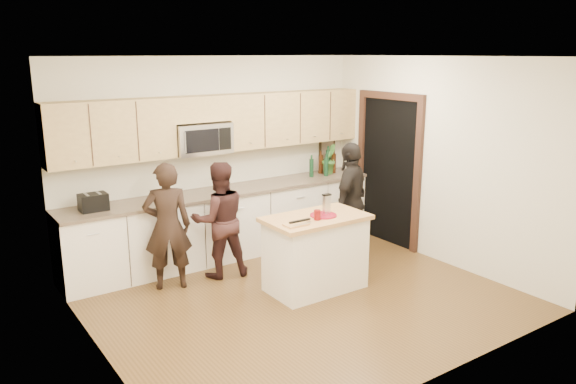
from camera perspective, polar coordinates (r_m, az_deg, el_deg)
floor at (r=6.58m, az=1.23°, el=-10.64°), size 4.50×4.50×0.00m
room_shell at (r=6.07m, az=1.32°, el=4.39°), size 4.52×4.02×2.71m
back_cabinetry at (r=7.75m, az=-6.10°, el=-3.12°), size 4.50×0.66×0.94m
upper_cabinetry at (r=7.61m, az=-6.68°, el=7.11°), size 4.50×0.33×0.75m
microwave at (r=7.45m, az=-8.84°, el=5.40°), size 0.76×0.41×0.40m
doorway at (r=8.27m, az=10.17°, el=2.73°), size 0.06×1.25×2.20m
framed_picture at (r=8.86m, az=3.97°, el=4.47°), size 0.30×0.03×0.38m
dish_towel at (r=7.11m, az=-12.16°, el=-2.18°), size 0.34×0.60×0.48m
island at (r=6.64m, az=2.81°, el=-6.17°), size 1.20×0.71×0.90m
red_plate at (r=6.52m, az=3.61°, el=-2.37°), size 0.31×0.31×0.02m
box_grater at (r=6.55m, az=3.94°, el=-1.16°), size 0.10×0.06×0.23m
drink_glass at (r=6.35m, az=2.99°, el=-2.35°), size 0.08×0.08×0.11m
cutting_board at (r=6.16m, az=0.83°, el=-3.32°), size 0.27×0.17×0.02m
tongs at (r=6.22m, az=1.21°, el=-2.95°), size 0.28×0.03×0.02m
knife at (r=6.13m, az=1.50°, el=-3.27°), size 0.22×0.02×0.01m
toaster at (r=6.94m, az=-19.17°, el=-0.98°), size 0.31×0.22×0.20m
bottle_cluster at (r=8.59m, az=3.91°, el=3.04°), size 0.58×0.30×0.41m
orchid at (r=8.58m, az=4.18°, el=3.37°), size 0.32×0.31×0.45m
woman_left at (r=6.73m, az=-12.15°, el=-3.42°), size 0.65×0.53×1.53m
woman_center at (r=7.00m, az=-6.99°, el=-2.83°), size 0.81×0.69×1.46m
woman_right at (r=7.56m, az=6.39°, el=-0.97°), size 1.01×0.81×1.60m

